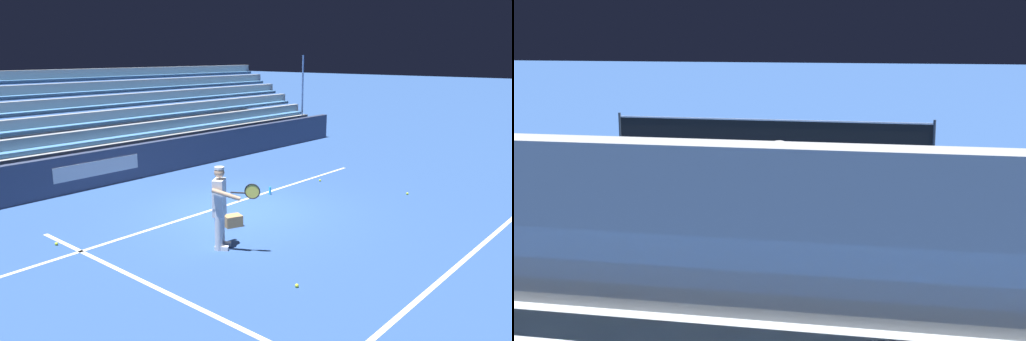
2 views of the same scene
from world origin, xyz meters
TOP-DOWN VIEW (x-y plane):
  - ground_plane at (0.00, 0.00)m, footprint 160.00×160.00m
  - court_baseline_white at (0.00, -0.50)m, footprint 12.00×0.10m
  - court_sideline_white at (4.11, 4.00)m, footprint 0.10×12.00m
  - court_service_line_white at (0.00, 5.50)m, footprint 8.22×0.10m
  - back_wall_sponsor_board at (0.01, -4.73)m, footprint 22.15×0.25m
  - bleacher_stand at (0.00, -7.36)m, footprint 21.04×4.00m
  - tennis_player at (2.10, 1.51)m, footprint 0.56×1.07m
  - ball_box_cardboard at (0.97, 0.75)m, footprint 0.48×0.43m
  - tennis_ball_toward_net at (4.27, -1.19)m, footprint 0.07×0.07m
  - tennis_ball_far_right at (-4.21, 2.65)m, footprint 0.07×0.07m
  - tennis_ball_stray_back at (-3.84, -0.07)m, footprint 0.07×0.07m
  - tennis_ball_far_left at (2.51, 3.75)m, footprint 0.07×0.07m
  - water_bottle at (-1.66, -0.30)m, footprint 0.07×0.07m

SIDE VIEW (x-z plane):
  - ground_plane at x=0.00m, z-range 0.00..0.00m
  - court_baseline_white at x=0.00m, z-range 0.00..0.01m
  - court_sideline_white at x=4.11m, z-range 0.00..0.01m
  - court_service_line_white at x=0.00m, z-range 0.00..0.01m
  - tennis_ball_toward_net at x=4.27m, z-range 0.00..0.07m
  - tennis_ball_far_right at x=-4.21m, z-range 0.00..0.07m
  - tennis_ball_stray_back at x=-3.84m, z-range 0.00..0.07m
  - tennis_ball_far_left at x=2.51m, z-range 0.00..0.07m
  - water_bottle at x=-1.66m, z-range 0.00..0.22m
  - ball_box_cardboard at x=0.97m, z-range 0.00..0.26m
  - back_wall_sponsor_board at x=0.01m, z-range 0.00..1.10m
  - bleacher_stand at x=0.00m, z-range -1.13..2.72m
  - tennis_player at x=2.10m, z-range 0.04..1.75m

